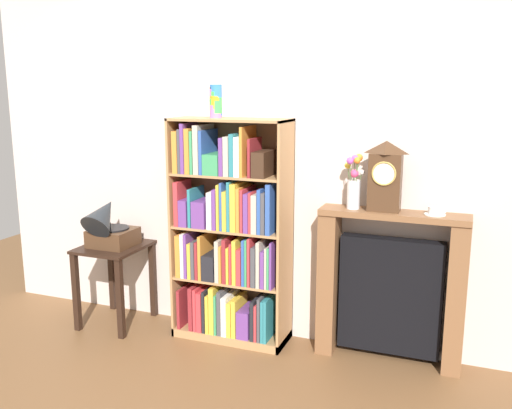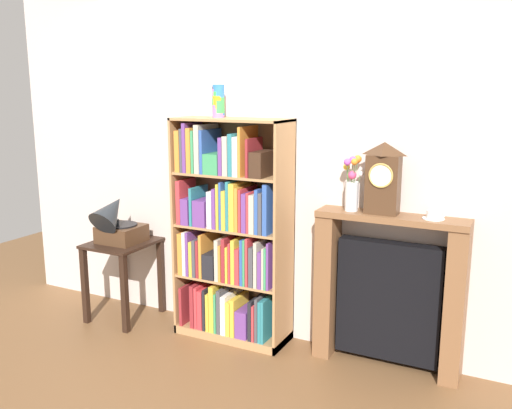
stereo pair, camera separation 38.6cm
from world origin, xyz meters
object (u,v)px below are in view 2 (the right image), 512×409
flower_vase (352,186)px  cup_stack (218,101)px  bookshelf (230,239)px  fireplace_mantel (389,292)px  side_table_left (123,261)px  mantel_clock (383,178)px  teacup_with_saucer (434,215)px  gramophone (116,222)px

flower_vase → cup_stack: bearing=-179.1°
bookshelf → fireplace_mantel: 1.16m
side_table_left → fireplace_mantel: fireplace_mantel is taller
side_table_left → mantel_clock: mantel_clock is taller
bookshelf → side_table_left: bookshelf is taller
fireplace_mantel → flower_vase: (-0.26, -0.02, 0.68)m
teacup_with_saucer → side_table_left: bearing=-176.4°
bookshelf → fireplace_mantel: (1.13, 0.08, -0.24)m
gramophone → flower_vase: 1.86m
flower_vase → teacup_with_saucer: flower_vase is taller
cup_stack → gramophone: (-0.82, -0.18, -0.92)m
cup_stack → gramophone: 1.25m
side_table_left → gramophone: 0.34m
mantel_clock → flower_vase: (-0.20, -0.00, -0.07)m
mantel_clock → bookshelf: bearing=-176.7°
side_table_left → mantel_clock: 2.16m
flower_vase → side_table_left: bearing=-175.5°
gramophone → side_table_left: bearing=90.0°
gramophone → fireplace_mantel: size_ratio=0.42×
fireplace_mantel → mantel_clock: 0.75m
teacup_with_saucer → fireplace_mantel: bearing=176.1°
teacup_with_saucer → flower_vase: bearing=-179.6°
side_table_left → fireplace_mantel: bearing=4.5°
gramophone → mantel_clock: bearing=5.7°
bookshelf → teacup_with_saucer: (1.39, 0.06, 0.30)m
gramophone → mantel_clock: 2.06m
gramophone → teacup_with_saucer: bearing=5.0°
cup_stack → mantel_clock: 1.27m
side_table_left → flower_vase: 1.95m
fireplace_mantel → teacup_with_saucer: size_ratio=7.59×
bookshelf → gramophone: size_ratio=3.67×
cup_stack → teacup_with_saucer: 1.64m
gramophone → teacup_with_saucer: teacup_with_saucer is taller
bookshelf → mantel_clock: (1.07, 0.06, 0.51)m
fireplace_mantel → mantel_clock: size_ratio=2.27×
bookshelf → side_table_left: (-0.94, -0.08, -0.28)m
fireplace_mantel → teacup_with_saucer: teacup_with_saucer is taller
cup_stack → teacup_with_saucer: (1.50, 0.02, -0.67)m
mantel_clock → flower_vase: size_ratio=1.26×
gramophone → teacup_with_saucer: 2.34m
fireplace_mantel → flower_vase: flower_vase is taller
side_table_left → flower_vase: size_ratio=1.74×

